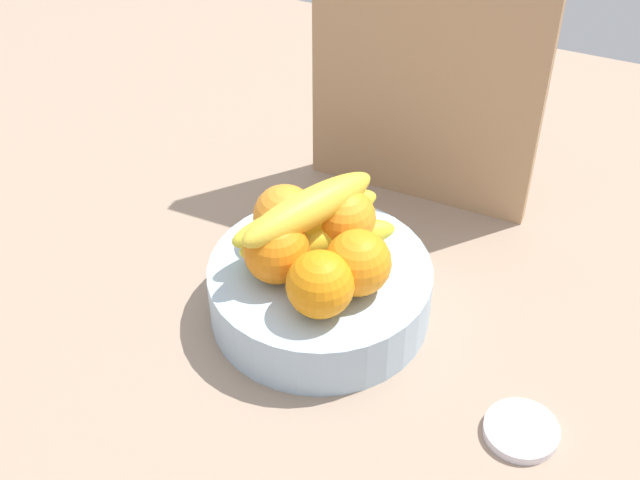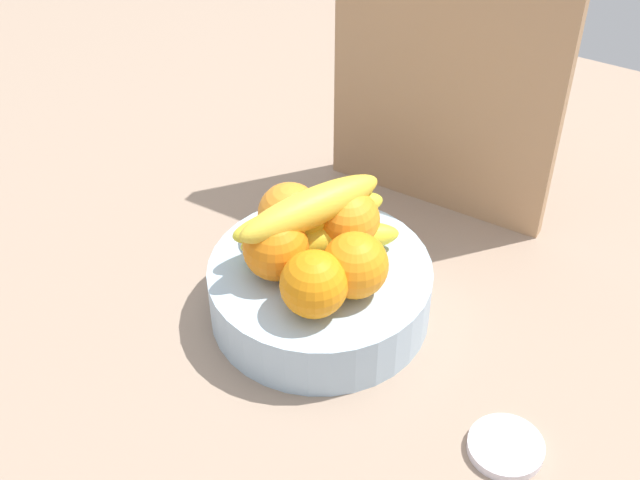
% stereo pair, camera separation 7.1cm
% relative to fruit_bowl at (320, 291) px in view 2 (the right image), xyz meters
% --- Properties ---
extents(ground_plane, '(1.80, 1.40, 0.03)m').
position_rel_fruit_bowl_xyz_m(ground_plane, '(-0.04, -0.01, -0.05)').
color(ground_plane, gray).
extents(fruit_bowl, '(0.24, 0.24, 0.06)m').
position_rel_fruit_bowl_xyz_m(fruit_bowl, '(0.00, 0.00, 0.00)').
color(fruit_bowl, '#A8C4DB').
rests_on(fruit_bowl, ground_plane).
extents(orange_front_left, '(0.07, 0.07, 0.07)m').
position_rel_fruit_bowl_xyz_m(orange_front_left, '(0.02, -0.06, 0.07)').
color(orange_front_left, orange).
rests_on(orange_front_left, fruit_bowl).
extents(orange_front_right, '(0.07, 0.07, 0.07)m').
position_rel_fruit_bowl_xyz_m(orange_front_right, '(0.05, -0.01, 0.07)').
color(orange_front_right, orange).
rests_on(orange_front_right, fruit_bowl).
extents(orange_center, '(0.07, 0.07, 0.07)m').
position_rel_fruit_bowl_xyz_m(orange_center, '(0.01, 0.05, 0.07)').
color(orange_center, orange).
rests_on(orange_center, fruit_bowl).
extents(orange_back_left, '(0.07, 0.07, 0.07)m').
position_rel_fruit_bowl_xyz_m(orange_back_left, '(-0.05, 0.03, 0.07)').
color(orange_back_left, orange).
rests_on(orange_back_left, fruit_bowl).
extents(orange_back_right, '(0.07, 0.07, 0.07)m').
position_rel_fruit_bowl_xyz_m(orange_back_right, '(-0.03, -0.03, 0.07)').
color(orange_back_right, orange).
rests_on(orange_back_right, fruit_bowl).
extents(banana_bunch, '(0.17, 0.17, 0.08)m').
position_rel_fruit_bowl_xyz_m(banana_bunch, '(-0.02, 0.02, 0.07)').
color(banana_bunch, yellow).
rests_on(banana_bunch, fruit_bowl).
extents(cutting_board, '(0.28, 0.03, 0.36)m').
position_rel_fruit_bowl_xyz_m(cutting_board, '(0.03, 0.24, 0.15)').
color(cutting_board, tan).
rests_on(cutting_board, ground_plane).
extents(jar_lid, '(0.07, 0.07, 0.01)m').
position_rel_fruit_bowl_xyz_m(jar_lid, '(0.24, -0.08, -0.03)').
color(jar_lid, silver).
rests_on(jar_lid, ground_plane).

